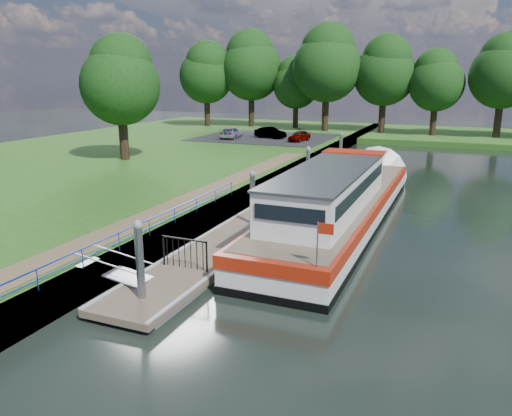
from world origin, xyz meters
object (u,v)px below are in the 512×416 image
at_px(car_c, 231,133).
at_px(barge, 343,201).
at_px(car_a, 299,136).
at_px(pontoon, 284,206).
at_px(car_b, 270,133).

bearing_deg(car_c, barge, 120.06).
height_order(barge, car_a, barge).
height_order(pontoon, barge, barge).
distance_m(pontoon, car_a, 23.96).
distance_m(barge, car_a, 26.28).
bearing_deg(barge, car_c, 126.29).
relative_size(pontoon, barge, 1.42).
bearing_deg(car_b, barge, -135.91).
relative_size(barge, car_b, 6.04).
height_order(car_a, car_c, car_c).
height_order(barge, car_c, barge).
distance_m(barge, car_b, 29.07).
bearing_deg(pontoon, barge, -18.89).
relative_size(car_a, car_c, 0.80).
bearing_deg(pontoon, car_b, 112.69).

